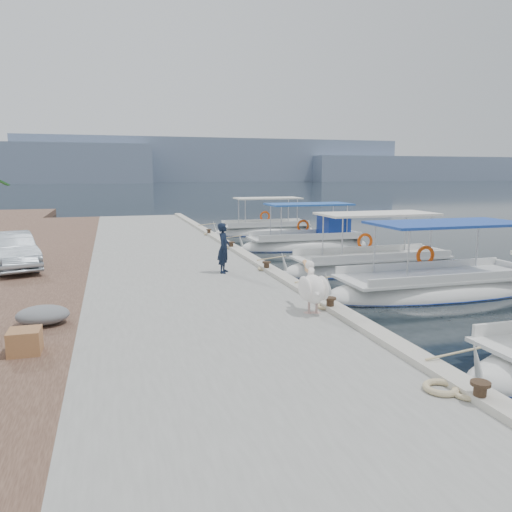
% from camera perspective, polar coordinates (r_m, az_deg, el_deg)
% --- Properties ---
extents(ground, '(400.00, 400.00, 0.00)m').
position_cam_1_polar(ground, '(15.35, 4.14, -4.55)').
color(ground, black).
rests_on(ground, ground).
extents(concrete_quay, '(6.00, 40.00, 0.50)m').
position_cam_1_polar(concrete_quay, '(19.39, -9.43, -0.95)').
color(concrete_quay, gray).
rests_on(concrete_quay, ground).
extents(quay_curb, '(0.44, 40.00, 0.12)m').
position_cam_1_polar(quay_curb, '(19.85, -1.47, 0.33)').
color(quay_curb, '#B0AB9C').
rests_on(quay_curb, concrete_quay).
extents(cobblestone_strip, '(4.00, 40.00, 0.50)m').
position_cam_1_polar(cobblestone_strip, '(19.46, -24.21, -1.62)').
color(cobblestone_strip, '#4C3328').
rests_on(cobblestone_strip, ground).
extents(distant_hills, '(330.00, 60.00, 18.00)m').
position_cam_1_polar(distant_hills, '(218.27, -7.22, 10.43)').
color(distant_hills, gray).
rests_on(distant_hills, ground).
extents(fishing_caique_b, '(7.81, 2.54, 2.83)m').
position_cam_1_polar(fishing_caique_b, '(16.58, 20.12, -3.62)').
color(fishing_caique_b, silver).
rests_on(fishing_caique_b, ground).
extents(fishing_caique_c, '(7.31, 2.28, 2.83)m').
position_cam_1_polar(fishing_caique_c, '(19.57, 12.98, -1.34)').
color(fishing_caique_c, silver).
rests_on(fishing_caique_c, ground).
extents(fishing_caique_d, '(6.87, 2.21, 2.83)m').
position_cam_1_polar(fishing_caique_d, '(25.03, 5.83, 1.34)').
color(fishing_caique_d, silver).
rests_on(fishing_caique_d, ground).
extents(fishing_caique_e, '(6.57, 2.15, 2.83)m').
position_cam_1_polar(fishing_caique_e, '(30.72, 1.06, 2.76)').
color(fishing_caique_e, silver).
rests_on(fishing_caique_e, ground).
extents(mooring_bollards, '(0.28, 20.28, 0.33)m').
position_cam_1_polar(mooring_bollards, '(16.48, 1.21, -1.09)').
color(mooring_bollards, black).
rests_on(mooring_bollards, concrete_quay).
extents(pelican, '(0.65, 1.51, 1.17)m').
position_cam_1_polar(pelican, '(11.61, 6.51, -3.60)').
color(pelican, tan).
rests_on(pelican, concrete_quay).
extents(fisherman, '(0.60, 0.70, 1.63)m').
position_cam_1_polar(fisherman, '(16.18, -3.71, 0.93)').
color(fisherman, black).
rests_on(fisherman, concrete_quay).
extents(parked_car, '(2.42, 4.00, 1.25)m').
position_cam_1_polar(parked_car, '(18.64, -26.21, 0.50)').
color(parked_car, '#A5B2BD').
rests_on(parked_car, cobblestone_strip).
extents(wooden_crate, '(0.55, 0.55, 0.44)m').
position_cam_1_polar(wooden_crate, '(10.00, -24.90, -8.85)').
color(wooden_crate, '#8D5D38').
rests_on(wooden_crate, cobblestone_strip).
extents(tarp_bundle, '(1.10, 0.90, 0.40)m').
position_cam_1_polar(tarp_bundle, '(11.71, -23.18, -6.22)').
color(tarp_bundle, slate).
rests_on(tarp_bundle, cobblestone_strip).
extents(rope_coil, '(0.54, 0.54, 0.10)m').
position_cam_1_polar(rope_coil, '(8.17, 20.40, -13.93)').
color(rope_coil, '#C6B284').
rests_on(rope_coil, concrete_quay).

